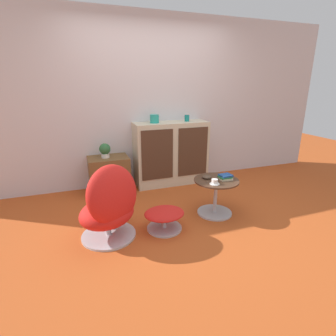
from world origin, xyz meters
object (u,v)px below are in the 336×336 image
(sideboard, at_px, (171,153))
(vase_leftmost, at_px, (155,119))
(vase_inner_left, at_px, (187,118))
(potted_plant, at_px, (105,150))
(coffee_table, at_px, (216,194))
(book_stack, at_px, (225,177))
(ottoman, at_px, (164,216))
(tv_console, at_px, (109,174))
(egg_chair, at_px, (110,205))
(teacup, at_px, (215,182))
(bowl, at_px, (207,177))

(sideboard, height_order, vase_leftmost, vase_leftmost)
(vase_leftmost, height_order, vase_inner_left, vase_leftmost)
(potted_plant, bearing_deg, vase_leftmost, 0.91)
(vase_leftmost, relative_size, vase_inner_left, 1.38)
(coffee_table, bearing_deg, book_stack, -14.35)
(book_stack, bearing_deg, potted_plant, 136.62)
(ottoman, bearing_deg, tv_console, 107.60)
(vase_leftmost, bearing_deg, tv_console, -179.00)
(vase_inner_left, bearing_deg, sideboard, -179.17)
(egg_chair, xyz_separation_m, teacup, (1.23, 0.00, 0.09))
(vase_leftmost, distance_m, vase_inner_left, 0.54)
(sideboard, distance_m, tv_console, 1.04)
(sideboard, height_order, teacup, sideboard)
(egg_chair, height_order, potted_plant, egg_chair)
(vase_inner_left, bearing_deg, tv_console, -179.42)
(coffee_table, xyz_separation_m, vase_inner_left, (0.12, 1.21, 0.79))
(egg_chair, relative_size, potted_plant, 3.97)
(tv_console, distance_m, bowl, 1.56)
(teacup, bearing_deg, vase_leftmost, 103.53)
(sideboard, bearing_deg, teacup, -87.74)
(tv_console, height_order, coffee_table, tv_console)
(bowl, bearing_deg, coffee_table, -45.32)
(sideboard, xyz_separation_m, book_stack, (0.26, -1.24, -0.02))
(vase_inner_left, distance_m, teacup, 1.47)
(tv_console, relative_size, vase_leftmost, 4.28)
(potted_plant, height_order, teacup, potted_plant)
(sideboard, distance_m, vase_leftmost, 0.63)
(sideboard, relative_size, vase_leftmost, 8.54)
(tv_console, xyz_separation_m, book_stack, (1.26, -1.23, 0.22))
(egg_chair, height_order, teacup, egg_chair)
(egg_chair, distance_m, ottoman, 0.63)
(book_stack, bearing_deg, teacup, -155.45)
(vase_leftmost, bearing_deg, egg_chair, -124.13)
(ottoman, distance_m, bowl, 0.75)
(sideboard, distance_m, ottoman, 1.51)
(vase_inner_left, relative_size, teacup, 0.84)
(ottoman, bearing_deg, potted_plant, 109.01)
(teacup, bearing_deg, egg_chair, -179.97)
(coffee_table, height_order, vase_inner_left, vase_inner_left)
(teacup, distance_m, book_stack, 0.22)
(tv_console, height_order, vase_leftmost, vase_leftmost)
(potted_plant, bearing_deg, vase_inner_left, 0.54)
(ottoman, bearing_deg, book_stack, 7.69)
(bowl, bearing_deg, book_stack, -30.73)
(egg_chair, xyz_separation_m, vase_leftmost, (0.91, 1.34, 0.69))
(coffee_table, height_order, vase_leftmost, vase_leftmost)
(ottoman, relative_size, bowl, 3.92)
(ottoman, distance_m, book_stack, 0.91)
(sideboard, height_order, egg_chair, sideboard)
(vase_inner_left, bearing_deg, vase_leftmost, 180.00)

